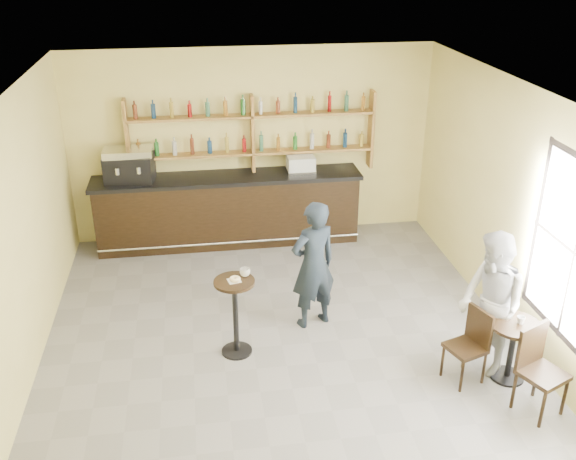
{
  "coord_description": "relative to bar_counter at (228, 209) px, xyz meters",
  "views": [
    {
      "loc": [
        -0.94,
        -6.76,
        4.8
      ],
      "look_at": [
        0.2,
        0.8,
        1.25
      ],
      "focal_mm": 40.0,
      "sensor_mm": 36.0,
      "label": 1
    }
  ],
  "objects": [
    {
      "name": "ceiling",
      "position": [
        0.46,
        -3.15,
        2.6
      ],
      "size": [
        7.0,
        7.0,
        0.0
      ],
      "primitive_type": "plane",
      "rotation": [
        3.14,
        0.0,
        0.0
      ],
      "color": "white",
      "rests_on": "wall_back"
    },
    {
      "name": "wall_front",
      "position": [
        0.46,
        -6.65,
        1.0
      ],
      "size": [
        7.0,
        0.0,
        7.0
      ],
      "primitive_type": "plane",
      "rotation": [
        -1.57,
        0.0,
        0.0
      ],
      "color": "#F9EA8D",
      "rests_on": "floor"
    },
    {
      "name": "cafe_table",
      "position": [
        3.01,
        -4.19,
        -0.22
      ],
      "size": [
        0.7,
        0.7,
        0.75
      ],
      "primitive_type": null,
      "rotation": [
        0.0,
        0.0,
        -0.2
      ],
      "color": "black",
      "rests_on": "floor"
    },
    {
      "name": "bar_counter",
      "position": [
        0.0,
        0.0,
        0.0
      ],
      "size": [
        4.4,
        0.86,
        1.19
      ],
      "primitive_type": null,
      "color": "black",
      "rests_on": "floor"
    },
    {
      "name": "liquor_bottles",
      "position": [
        0.46,
        0.22,
        1.38
      ],
      "size": [
        3.68,
        0.1,
        1.0
      ],
      "primitive_type": null,
      "color": "#8C5919",
      "rests_on": "shelf_unit"
    },
    {
      "name": "chair_south",
      "position": [
        3.06,
        -4.79,
        -0.09
      ],
      "size": [
        0.58,
        0.58,
        1.01
      ],
      "primitive_type": null,
      "rotation": [
        0.0,
        0.0,
        0.43
      ],
      "color": "black",
      "rests_on": "floor"
    },
    {
      "name": "man_main",
      "position": [
        0.94,
        -2.69,
        0.29
      ],
      "size": [
        0.75,
        0.62,
        1.77
      ],
      "primitive_type": "imported",
      "rotation": [
        0.0,
        0.0,
        3.49
      ],
      "color": "black",
      "rests_on": "floor"
    },
    {
      "name": "espresso_machine",
      "position": [
        -1.54,
        0.0,
        0.87
      ],
      "size": [
        0.81,
        0.57,
        0.54
      ],
      "primitive_type": null,
      "rotation": [
        0.0,
        0.0,
        -0.12
      ],
      "color": "black",
      "rests_on": "bar_counter"
    },
    {
      "name": "wall_right",
      "position": [
        3.46,
        -3.15,
        1.0
      ],
      "size": [
        0.0,
        7.0,
        7.0
      ],
      "primitive_type": "plane",
      "rotation": [
        1.57,
        0.0,
        -1.57
      ],
      "color": "#F9EA8D",
      "rests_on": "floor"
    },
    {
      "name": "cup_pedestal",
      "position": [
        0.01,
        -3.1,
        0.48
      ],
      "size": [
        0.16,
        0.16,
        0.1
      ],
      "primitive_type": "imported",
      "rotation": [
        0.0,
        0.0,
        -0.39
      ],
      "color": "white",
      "rests_on": "pedestal_table"
    },
    {
      "name": "pastry_case",
      "position": [
        1.22,
        0.0,
        0.74
      ],
      "size": [
        0.48,
        0.39,
        0.28
      ],
      "primitive_type": null,
      "rotation": [
        0.0,
        0.0,
        0.04
      ],
      "color": "silver",
      "rests_on": "bar_counter"
    },
    {
      "name": "window_frame",
      "position": [
        3.44,
        -4.35,
        1.1
      ],
      "size": [
        0.04,
        1.7,
        2.1
      ],
      "primitive_type": null,
      "color": "black",
      "rests_on": "wall_right"
    },
    {
      "name": "wall_back",
      "position": [
        0.46,
        0.35,
        1.0
      ],
      "size": [
        7.0,
        0.0,
        7.0
      ],
      "primitive_type": "plane",
      "rotation": [
        1.57,
        0.0,
        0.0
      ],
      "color": "#F9EA8D",
      "rests_on": "floor"
    },
    {
      "name": "patron_second",
      "position": [
        2.81,
        -3.94,
        0.29
      ],
      "size": [
        0.74,
        0.91,
        1.76
      ],
      "primitive_type": "imported",
      "rotation": [
        0.0,
        0.0,
        -1.49
      ],
      "color": "#AEAFB4",
      "rests_on": "floor"
    },
    {
      "name": "pedestal_table",
      "position": [
        -0.13,
        -3.2,
        -0.08
      ],
      "size": [
        0.53,
        0.53,
        1.03
      ],
      "primitive_type": null,
      "rotation": [
        0.0,
        0.0,
        -0.06
      ],
      "color": "black",
      "rests_on": "floor"
    },
    {
      "name": "cup_cafe",
      "position": [
        3.06,
        -4.19,
        0.2
      ],
      "size": [
        0.1,
        0.1,
        0.09
      ],
      "primitive_type": "imported",
      "rotation": [
        0.0,
        0.0,
        0.07
      ],
      "color": "white",
      "rests_on": "cafe_table"
    },
    {
      "name": "shelf_unit",
      "position": [
        0.46,
        0.22,
        1.21
      ],
      "size": [
        4.0,
        0.26,
        1.4
      ],
      "primitive_type": null,
      "color": "brown",
      "rests_on": "wall_back"
    },
    {
      "name": "chair_west",
      "position": [
        2.46,
        -4.14,
        -0.14
      ],
      "size": [
        0.5,
        0.5,
        0.91
      ],
      "primitive_type": null,
      "rotation": [
        0.0,
        0.0,
        -1.24
      ],
      "color": "black",
      "rests_on": "floor"
    },
    {
      "name": "napkin",
      "position": [
        -0.13,
        -3.2,
        0.43
      ],
      "size": [
        0.18,
        0.18,
        0.0
      ],
      "primitive_type": "cube",
      "rotation": [
        0.0,
        0.0,
        0.22
      ],
      "color": "white",
      "rests_on": "pedestal_table"
    },
    {
      "name": "wall_left",
      "position": [
        -2.54,
        -3.15,
        1.0
      ],
      "size": [
        0.0,
        7.0,
        7.0
      ],
      "primitive_type": "plane",
      "rotation": [
        1.57,
        0.0,
        1.57
      ],
      "color": "#F9EA8D",
      "rests_on": "floor"
    },
    {
      "name": "floor",
      "position": [
        0.46,
        -3.15,
        -0.6
      ],
      "size": [
        7.0,
        7.0,
        0.0
      ],
      "primitive_type": "plane",
      "color": "gray",
      "rests_on": "ground"
    },
    {
      "name": "donut",
      "position": [
        -0.12,
        -3.21,
        0.46
      ],
      "size": [
        0.18,
        0.18,
        0.05
      ],
      "primitive_type": "torus",
      "rotation": [
        0.0,
        0.0,
        0.38
      ],
      "color": "#E8B654",
      "rests_on": "napkin"
    },
    {
      "name": "window_pane",
      "position": [
        3.45,
        -4.35,
        1.1
      ],
      "size": [
        0.0,
        2.0,
        2.0
      ],
      "primitive_type": "plane",
      "rotation": [
        1.57,
        0.0,
        -1.57
      ],
      "color": "white",
      "rests_on": "wall_right"
    }
  ]
}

